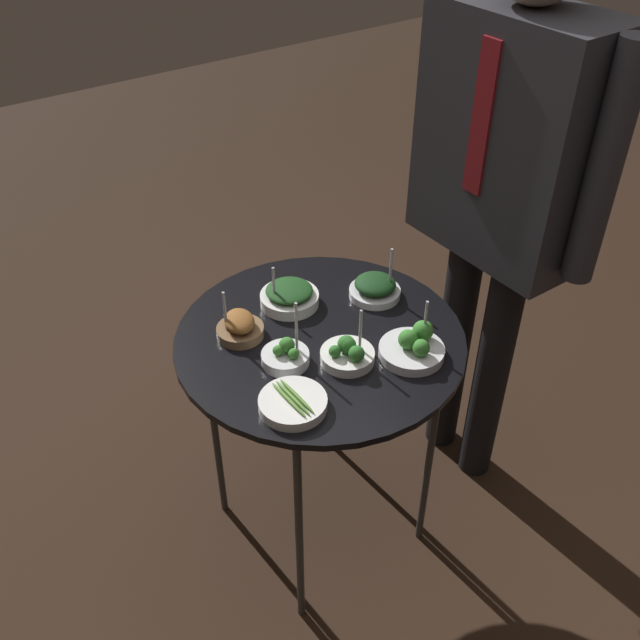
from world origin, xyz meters
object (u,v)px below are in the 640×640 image
Objects in this scene: bowl_broccoli_far_rim at (413,347)px; bowl_broccoli_front_right at (286,356)px; bowl_roast_back_left at (240,327)px; bowl_spinach_near_rim at (375,288)px; bowl_broccoli_mid_right at (346,354)px; serving_cart at (320,352)px; bowl_asparagus_back_right at (293,403)px; waiter_figure at (505,168)px; bowl_spinach_front_center at (289,296)px.

bowl_broccoli_far_rim is 0.96× the size of bowl_broccoli_front_right.
bowl_roast_back_left is 0.83× the size of bowl_broccoli_front_right.
bowl_roast_back_left is (-0.06, -0.37, 0.00)m from bowl_spinach_near_rim.
bowl_broccoli_mid_right is (0.08, 0.12, 0.00)m from bowl_broccoli_front_right.
bowl_roast_back_left is at bearing -126.11° from serving_cart.
bowl_asparagus_back_right is 0.19m from bowl_broccoli_mid_right.
serving_cart is 4.74× the size of bowl_broccoli_far_rim.
waiter_figure is (-0.00, 0.67, 0.29)m from bowl_broccoli_front_right.
bowl_asparagus_back_right is 0.93× the size of bowl_broccoli_front_right.
bowl_asparagus_back_right is at bearing -79.57° from waiter_figure.
bowl_broccoli_mid_right is at bearing -3.73° from bowl_spinach_front_center.
bowl_asparagus_back_right is 0.15m from bowl_broccoli_front_right.
waiter_figure is at bearing 98.48° from bowl_broccoli_mid_right.
bowl_spinach_near_rim reaches higher than serving_cart.
bowl_spinach_front_center is 0.23m from bowl_spinach_near_rim.
waiter_figure reaches higher than bowl_broccoli_far_rim.
bowl_broccoli_mid_right is (0.17, -0.22, -0.00)m from bowl_spinach_near_rim.
bowl_broccoli_front_right is 0.14m from bowl_broccoli_mid_right.
bowl_spinach_front_center reaches higher than bowl_asparagus_back_right.
bowl_broccoli_far_rim is 0.30m from bowl_broccoli_front_right.
bowl_spinach_front_center reaches higher than serving_cart.
waiter_figure is (-0.14, 0.74, 0.29)m from bowl_asparagus_back_right.
bowl_broccoli_front_right reaches higher than bowl_roast_back_left.
bowl_roast_back_left is 0.89× the size of bowl_asparagus_back_right.
bowl_broccoli_front_right is (0.19, -0.13, -0.00)m from bowl_spinach_front_center.
bowl_broccoli_front_right is (0.03, -0.12, 0.07)m from serving_cart.
bowl_spinach_near_rim is 0.94× the size of bowl_broccoli_far_rim.
bowl_broccoli_front_right is at bearing -89.75° from waiter_figure.
bowl_asparagus_back_right is (-0.02, -0.33, -0.01)m from bowl_broccoli_far_rim.
bowl_broccoli_mid_right reaches higher than serving_cart.
serving_cart is 0.13m from bowl_broccoli_mid_right.
serving_cart is 4.56× the size of bowl_broccoli_front_right.
bowl_broccoli_mid_right is at bearing 106.14° from bowl_asparagus_back_right.
bowl_broccoli_mid_right reaches higher than bowl_roast_back_left.
bowl_broccoli_front_right is 1.17× the size of bowl_broccoli_mid_right.
bowl_broccoli_mid_right is (-0.05, 0.18, 0.01)m from bowl_asparagus_back_right.
bowl_broccoli_far_rim reaches higher than serving_cart.
bowl_roast_back_left is 0.15m from bowl_broccoli_front_right.
waiter_figure is (0.14, 0.70, 0.28)m from bowl_roast_back_left.
bowl_asparagus_back_right is at bearing -6.57° from bowl_roast_back_left.
bowl_spinach_front_center is 1.13× the size of bowl_roast_back_left.
bowl_spinach_near_rim is 0.97× the size of bowl_asparagus_back_right.
bowl_spinach_front_center is 0.94× the size of bowl_broccoli_front_right.
bowl_spinach_near_rim is at bearing 104.08° from serving_cart.
bowl_broccoli_far_rim reaches higher than bowl_spinach_front_center.
bowl_broccoli_far_rim is at bearing 20.53° from bowl_spinach_front_center.
serving_cart is at bearing 131.18° from bowl_asparagus_back_right.
bowl_broccoli_front_right is at bearing 152.65° from bowl_asparagus_back_right.
bowl_asparagus_back_right is (0.28, -0.03, -0.01)m from bowl_roast_back_left.
bowl_broccoli_mid_right is (0.27, -0.02, -0.00)m from bowl_spinach_front_center.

